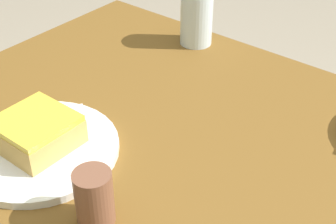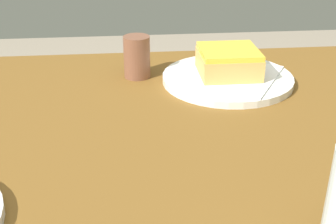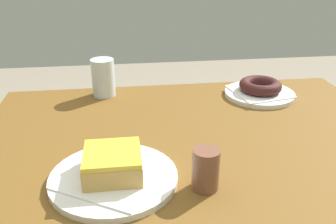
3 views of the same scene
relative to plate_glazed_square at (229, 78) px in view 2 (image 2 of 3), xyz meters
name	(u,v)px [view 2 (image 2 of 3)]	position (x,y,z in m)	size (l,w,h in m)	color
table	(133,185)	(-0.18, -0.15, -0.11)	(0.97, 0.66, 0.74)	brown
plate_glazed_square	(229,78)	(0.00, 0.00, 0.00)	(0.23, 0.23, 0.01)	white
napkin_glazed_square	(229,74)	(0.00, 0.00, 0.01)	(0.16, 0.16, 0.00)	white
donut_glazed_square	(230,61)	(0.00, 0.00, 0.03)	(0.10, 0.10, 0.05)	tan
sugar_jar	(138,57)	(-0.16, 0.04, 0.03)	(0.05, 0.05, 0.08)	brown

